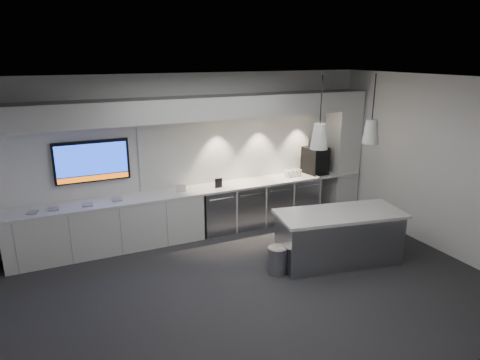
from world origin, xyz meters
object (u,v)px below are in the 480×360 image
coffee_machine (315,159)px  island (339,237)px  bin (277,260)px  wall_tv (92,161)px

coffee_machine → island: bearing=-122.0°
bin → coffee_machine: coffee_machine is taller
island → wall_tv: bearing=156.7°
bin → coffee_machine: bearing=44.8°
island → coffee_machine: 2.38m
island → bin: 1.13m
wall_tv → island: bearing=-33.3°
island → coffee_machine: (0.90, 2.07, 0.76)m
island → bin: (-1.10, 0.07, -0.22)m
island → coffee_machine: size_ratio=2.95×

